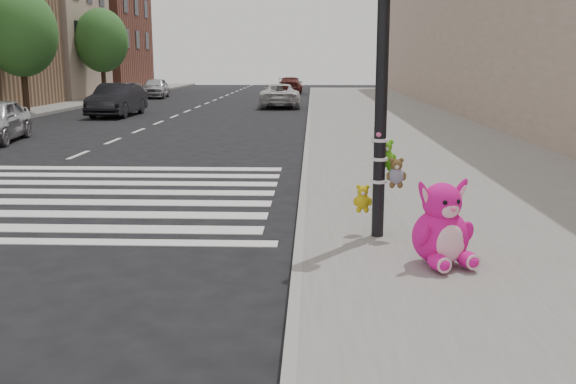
# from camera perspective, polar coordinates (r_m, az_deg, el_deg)

# --- Properties ---
(ground) EXTENTS (120.00, 120.00, 0.00)m
(ground) POSITION_cam_1_polar(r_m,az_deg,el_deg) (7.26, -11.71, -8.47)
(ground) COLOR black
(ground) RESTS_ON ground
(sidewalk_near) EXTENTS (7.00, 80.00, 0.14)m
(sidewalk_near) POSITION_cam_1_polar(r_m,az_deg,el_deg) (17.10, 13.29, 3.26)
(sidewalk_near) COLOR slate
(sidewalk_near) RESTS_ON ground
(curb_edge) EXTENTS (0.12, 80.00, 0.15)m
(curb_edge) POSITION_cam_1_polar(r_m,az_deg,el_deg) (16.79, 1.63, 3.41)
(curb_edge) COLOR gray
(curb_edge) RESTS_ON ground
(bld_far_d) EXTENTS (6.00, 8.00, 10.00)m
(bld_far_d) POSITION_cam_1_polar(r_m,az_deg,el_deg) (45.11, -20.88, 14.11)
(bld_far_d) COLOR tan
(bld_far_d) RESTS_ON ground
(bld_far_e) EXTENTS (6.00, 10.00, 9.00)m
(bld_far_e) POSITION_cam_1_polar(r_m,az_deg,el_deg) (55.40, -16.34, 13.27)
(bld_far_e) COLOR brown
(bld_far_e) RESTS_ON ground
(signal_pole) EXTENTS (0.69, 0.50, 4.00)m
(signal_pole) POSITION_cam_1_polar(r_m,az_deg,el_deg) (8.51, 8.34, 6.78)
(signal_pole) COLOR black
(signal_pole) RESTS_ON sidewalk_near
(tree_far_b) EXTENTS (3.20, 3.20, 5.44)m
(tree_far_b) POSITION_cam_1_polar(r_m,az_deg,el_deg) (31.42, -22.66, 12.91)
(tree_far_b) COLOR #382619
(tree_far_b) RESTS_ON sidewalk_far
(tree_far_c) EXTENTS (3.20, 3.20, 5.44)m
(tree_far_c) POSITION_cam_1_polar(r_m,az_deg,el_deg) (41.68, -16.25, 12.80)
(tree_far_c) COLOR #382619
(tree_far_c) RESTS_ON sidewalk_far
(pink_bunny) EXTENTS (0.84, 0.91, 1.02)m
(pink_bunny) POSITION_cam_1_polar(r_m,az_deg,el_deg) (7.58, 13.54, -3.28)
(pink_bunny) COLOR #E4138B
(pink_bunny) RESTS_ON sidewalk_near
(red_teddy) EXTENTS (0.14, 0.11, 0.18)m
(red_teddy) POSITION_cam_1_polar(r_m,az_deg,el_deg) (8.55, 11.96, -3.77)
(red_teddy) COLOR #B73912
(red_teddy) RESTS_ON sidewalk_near
(car_dark_far) EXTENTS (1.64, 4.47, 1.46)m
(car_dark_far) POSITION_cam_1_polar(r_m,az_deg,el_deg) (30.07, -14.94, 7.92)
(car_dark_far) COLOR black
(car_dark_far) RESTS_ON ground
(car_white_near) EXTENTS (2.25, 4.60, 1.26)m
(car_white_near) POSITION_cam_1_polar(r_m,az_deg,el_deg) (34.62, -0.72, 8.58)
(car_white_near) COLOR silver
(car_white_near) RESTS_ON ground
(car_maroon_near) EXTENTS (1.78, 4.33, 1.25)m
(car_maroon_near) POSITION_cam_1_polar(r_m,az_deg,el_deg) (48.59, 0.20, 9.45)
(car_maroon_near) COLOR #541B18
(car_maroon_near) RESTS_ON ground
(car_silver_deep) EXTENTS (1.96, 4.06, 1.34)m
(car_silver_deep) POSITION_cam_1_polar(r_m,az_deg,el_deg) (44.30, -11.72, 9.06)
(car_silver_deep) COLOR #B3B3B8
(car_silver_deep) RESTS_ON ground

